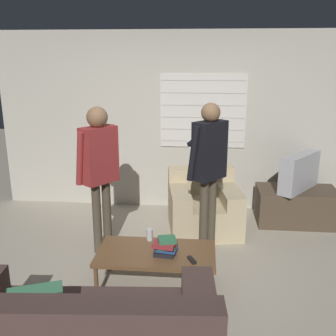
{
  "coord_description": "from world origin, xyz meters",
  "views": [
    {
      "loc": [
        0.39,
        -3.58,
        2.21
      ],
      "look_at": [
        0.0,
        0.6,
        1.0
      ],
      "focal_mm": 42.0,
      "sensor_mm": 36.0,
      "label": 1
    }
  ],
  "objects": [
    {
      "name": "wall_back",
      "position": [
        0.01,
        2.03,
        1.28
      ],
      "size": [
        5.2,
        0.08,
        2.55
      ],
      "color": "#BCB7A8",
      "rests_on": "ground_plane"
    },
    {
      "name": "tv",
      "position": [
        1.66,
        1.53,
        0.72
      ],
      "size": [
        0.64,
        0.75,
        0.49
      ],
      "rotation": [
        0.0,
        0.0,
        4.06
      ],
      "color": "#B2B2B7",
      "rests_on": "tv_stand"
    },
    {
      "name": "soda_can",
      "position": [
        -0.13,
        0.05,
        0.45
      ],
      "size": [
        0.07,
        0.07,
        0.13
      ],
      "color": "silver",
      "rests_on": "coffee_table"
    },
    {
      "name": "armchair_beige",
      "position": [
        0.41,
        1.24,
        0.3
      ],
      "size": [
        1.01,
        1.01,
        0.76
      ],
      "rotation": [
        0.0,
        0.0,
        3.3
      ],
      "color": "#C6B289",
      "rests_on": "ground_plane"
    },
    {
      "name": "book_stack",
      "position": [
        0.06,
        -0.24,
        0.47
      ],
      "size": [
        0.24,
        0.21,
        0.17
      ],
      "color": "black",
      "rests_on": "coffee_table"
    },
    {
      "name": "tv_stand",
      "position": [
        1.66,
        1.53,
        0.24
      ],
      "size": [
        1.05,
        0.57,
        0.48
      ],
      "color": "#4C3D2D",
      "rests_on": "ground_plane"
    },
    {
      "name": "person_right_standing",
      "position": [
        0.45,
        0.69,
        1.09
      ],
      "size": [
        0.5,
        0.76,
        1.72
      ],
      "rotation": [
        0.0,
        0.0,
        0.86
      ],
      "color": "#4C4233",
      "rests_on": "ground_plane"
    },
    {
      "name": "ground_plane",
      "position": [
        0.0,
        0.0,
        0.0
      ],
      "size": [
        16.0,
        16.0,
        0.0
      ],
      "primitive_type": "plane",
      "color": "#B2A893"
    },
    {
      "name": "spare_remote",
      "position": [
        0.31,
        -0.34,
        0.4
      ],
      "size": [
        0.09,
        0.13,
        0.02
      ],
      "rotation": [
        0.0,
        0.0,
        0.45
      ],
      "color": "black",
      "rests_on": "coffee_table"
    },
    {
      "name": "coffee_table",
      "position": [
        -0.04,
        -0.19,
        0.35
      ],
      "size": [
        1.14,
        0.61,
        0.38
      ],
      "color": "brown",
      "rests_on": "ground_plane"
    },
    {
      "name": "person_left_standing",
      "position": [
        -0.76,
        0.53,
        1.07
      ],
      "size": [
        0.49,
        0.74,
        1.68
      ],
      "rotation": [
        0.0,
        0.0,
        0.91
      ],
      "color": "#4C4233",
      "rests_on": "ground_plane"
    }
  ]
}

